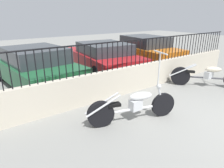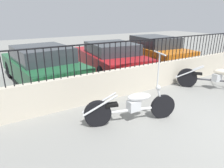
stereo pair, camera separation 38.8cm
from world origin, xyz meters
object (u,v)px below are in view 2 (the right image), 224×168
motorcycle_white (128,107)px  car_red (110,57)px  car_green (42,64)px  car_orange (152,49)px  motorcycle_dark_grey (211,77)px

motorcycle_white → car_red: size_ratio=0.48×
car_green → car_red: size_ratio=1.01×
car_green → car_orange: (5.38, 0.37, 0.01)m
car_red → car_green: bearing=96.3°
motorcycle_dark_grey → car_green: size_ratio=0.42×
motorcycle_white → car_red: motorcycle_white is taller
car_red → car_orange: size_ratio=0.94×
motorcycle_white → car_orange: motorcycle_white is taller
car_orange → car_green: bearing=99.3°
motorcycle_dark_grey → car_green: motorcycle_dark_grey is taller
car_green → car_red: (2.75, 0.00, -0.02)m
motorcycle_white → motorcycle_dark_grey: bearing=23.3°
motorcycle_white → car_green: motorcycle_white is taller
car_green → motorcycle_dark_grey: bearing=-133.8°
motorcycle_dark_grey → motorcycle_white: bearing=-125.6°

